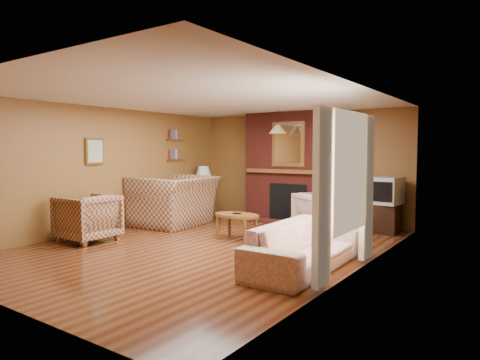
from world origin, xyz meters
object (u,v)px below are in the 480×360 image
Objects in this scene: plaid_armchair at (87,218)px; plaid_loveseat at (174,201)px; fireplace at (293,168)px; tv_stand at (385,219)px; floral_armchair at (320,213)px; crt_tv at (385,190)px; table_lamp at (204,178)px; coffee_table at (237,217)px; floral_sofa at (304,246)px; side_table at (204,204)px.

plaid_loveseat is at bearing 176.57° from plaid_armchair.
fireplace reaches higher than tv_stand.
floral_armchair is 1.28m from crt_tv.
fireplace is 3.92× the size of table_lamp.
coffee_table is at bearing 127.47° from plaid_armchair.
fireplace is at bearing 174.70° from crt_tv.
table_lamp is at bearing -173.56° from tv_stand.
plaid_armchair is at bearing 97.19° from floral_sofa.
crt_tv is (4.15, 0.34, 0.52)m from side_table.
plaid_loveseat is 1.77× the size of plaid_armchair.
plaid_loveseat reaches higher than tv_stand.
plaid_armchair is at bearing 80.25° from floral_armchair.
fireplace is 4.38m from plaid_armchair.
floral_sofa is 3.40× the size of crt_tv.
plaid_loveseat is at bearing 166.78° from coffee_table.
table_lamp is at bearing 54.39° from floral_sofa.
floral_sofa is at bearing -59.86° from fireplace.
tv_stand is at bearing 4.82° from table_lamp.
floral_sofa is 4.89m from table_lamp.
crt_tv is (2.05, -0.19, -0.37)m from fireplace.
plaid_armchair is at bearing -137.60° from crt_tv.
plaid_loveseat is at bearing 53.60° from floral_armchair.
side_table is (-2.10, -0.53, -0.89)m from fireplace.
table_lamp is 1.10× the size of tv_stand.
plaid_armchair is 4.25m from floral_armchair.
tv_stand is at bearing 4.82° from side_table.
plaid_armchair is (-0.10, -2.05, -0.11)m from plaid_loveseat.
plaid_loveseat is 3.04m from floral_armchair.
table_lamp reaches higher than tv_stand.
plaid_armchair reaches higher than tv_stand.
plaid_armchair is 1.02× the size of coffee_table.
plaid_loveseat is (-1.85, -1.79, -0.67)m from fireplace.
floral_armchair is 0.96× the size of coffee_table.
tv_stand is at bearing 131.80° from plaid_armchair.
side_table is at bearing -173.84° from plaid_loveseat.
floral_sofa is (1.90, -3.27, -0.88)m from fireplace.
fireplace is 2.34m from side_table.
fireplace is 2.87× the size of floral_armchair.
floral_armchair is at bearing -149.05° from crt_tv.
tv_stand is (4.15, 0.35, -0.64)m from table_lamp.
table_lamp reaches higher than plaid_loveseat.
plaid_armchair is at bearing -135.94° from tv_stand.
tv_stand is (4.15, 0.35, -0.01)m from side_table.
plaid_loveseat is 0.75× the size of floral_sofa.
crt_tv is at bearing -5.30° from fireplace.
crt_tv is (1.03, 0.62, 0.43)m from floral_armchair.
coffee_table is 2.78m from side_table.
side_table is (-0.25, 1.26, -0.22)m from plaid_loveseat.
plaid_armchair is 5.43m from crt_tv.
plaid_armchair reaches higher than side_table.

